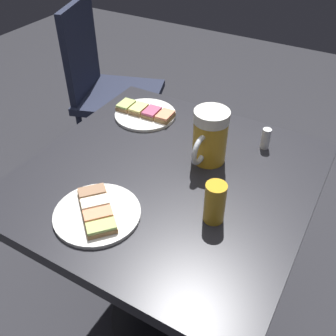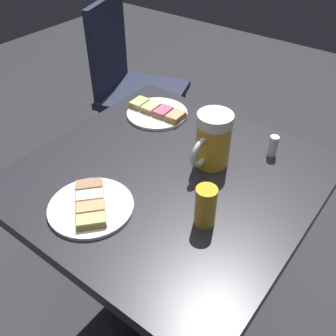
# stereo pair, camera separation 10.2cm
# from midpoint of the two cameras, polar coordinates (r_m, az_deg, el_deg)

# --- Properties ---
(ground_plane) EXTENTS (6.00, 6.00, 0.00)m
(ground_plane) POSITION_cam_midpoint_polar(r_m,az_deg,el_deg) (1.60, -1.95, -21.36)
(ground_plane) COLOR #28282D
(cafe_table) EXTENTS (0.75, 0.75, 0.73)m
(cafe_table) POSITION_cam_midpoint_polar(r_m,az_deg,el_deg) (1.14, -2.58, -7.01)
(cafe_table) COLOR black
(cafe_table) RESTS_ON ground_plane
(plate_near) EXTENTS (0.20, 0.20, 0.03)m
(plate_near) POSITION_cam_midpoint_polar(r_m,az_deg,el_deg) (1.28, -5.72, 8.09)
(plate_near) COLOR white
(plate_near) RESTS_ON cafe_table
(plate_far) EXTENTS (0.21, 0.21, 0.03)m
(plate_far) POSITION_cam_midpoint_polar(r_m,az_deg,el_deg) (0.94, -13.68, -6.64)
(plate_far) COLOR white
(plate_far) RESTS_ON cafe_table
(beer_mug) EXTENTS (0.10, 0.15, 0.16)m
(beer_mug) POSITION_cam_midpoint_polar(r_m,az_deg,el_deg) (1.04, 3.43, 4.55)
(beer_mug) COLOR gold
(beer_mug) RESTS_ON cafe_table
(beer_glass_small) EXTENTS (0.05, 0.05, 0.11)m
(beer_glass_small) POSITION_cam_midpoint_polar(r_m,az_deg,el_deg) (0.87, 3.71, -5.34)
(beer_glass_small) COLOR gold
(beer_glass_small) RESTS_ON cafe_table
(salt_shaker) EXTENTS (0.03, 0.03, 0.06)m
(salt_shaker) POSITION_cam_midpoint_polar(r_m,az_deg,el_deg) (1.13, 11.94, 4.25)
(salt_shaker) COLOR silver
(salt_shaker) RESTS_ON cafe_table
(cafe_chair) EXTENTS (0.48, 0.48, 0.92)m
(cafe_chair) POSITION_cam_midpoint_polar(r_m,az_deg,el_deg) (1.93, -10.84, 12.02)
(cafe_chair) COLOR #1E2338
(cafe_chair) RESTS_ON ground_plane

